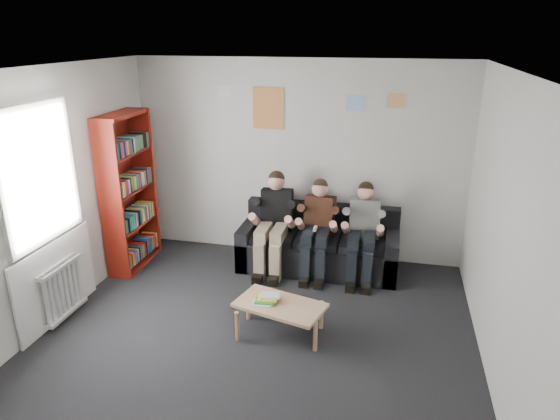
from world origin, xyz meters
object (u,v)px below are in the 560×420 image
(coffee_table, at_px, (280,307))
(person_right, at_px, (363,233))
(bookshelf, at_px, (129,192))
(person_middle, at_px, (317,229))
(person_left, at_px, (273,223))
(sofa, at_px, (319,247))

(coffee_table, xyz_separation_m, person_right, (0.73, 1.49, 0.30))
(person_right, bearing_deg, bookshelf, 177.25)
(person_middle, xyz_separation_m, person_right, (0.58, 0.00, -0.00))
(coffee_table, xyz_separation_m, person_left, (-0.43, 1.49, 0.33))
(person_right, bearing_deg, person_left, 172.14)
(bookshelf, height_order, person_right, bookshelf)
(person_middle, bearing_deg, person_right, 6.35)
(coffee_table, height_order, person_middle, person_middle)
(coffee_table, relative_size, person_left, 0.69)
(bookshelf, distance_m, coffee_table, 2.70)
(sofa, xyz_separation_m, person_middle, (0.00, -0.19, 0.33))
(person_right, bearing_deg, coffee_table, -124.09)
(person_middle, bearing_deg, bookshelf, -167.16)
(sofa, relative_size, person_middle, 1.67)
(sofa, bearing_deg, bookshelf, -169.08)
(sofa, distance_m, coffee_table, 1.69)
(sofa, distance_m, person_middle, 0.38)
(sofa, height_order, coffee_table, sofa)
(bookshelf, relative_size, person_middle, 1.66)
(person_left, xyz_separation_m, person_middle, (0.58, 0.00, -0.03))
(coffee_table, relative_size, person_middle, 0.73)
(coffee_table, xyz_separation_m, person_middle, (0.15, 1.49, 0.30))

